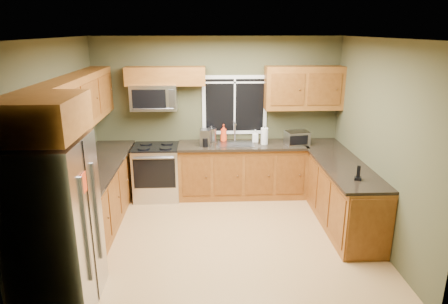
{
  "coord_description": "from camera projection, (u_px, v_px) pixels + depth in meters",
  "views": [
    {
      "loc": [
        -0.2,
        -5.01,
        2.81
      ],
      "look_at": [
        0.05,
        0.35,
        1.15
      ],
      "focal_mm": 32.0,
      "sensor_mm": 36.0,
      "label": 1
    }
  ],
  "objects": [
    {
      "name": "refrigerator",
      "position": [
        55.0,
        226.0,
        4.03
      ],
      "size": [
        0.74,
        0.9,
        1.8
      ],
      "color": "#B7B7BC",
      "rests_on": "ground"
    },
    {
      "name": "soap_bottle_a",
      "position": [
        224.0,
        133.0,
        6.88
      ],
      "size": [
        0.14,
        0.14,
        0.3
      ],
      "primitive_type": "imported",
      "rotation": [
        0.0,
        0.0,
        -0.21
      ],
      "color": "red",
      "rests_on": "countertop_back"
    },
    {
      "name": "countertop_peninsula",
      "position": [
        339.0,
        161.0,
        5.95
      ],
      "size": [
        0.65,
        2.5,
        0.04
      ],
      "primitive_type": "cube",
      "color": "black",
      "rests_on": "base_cabinets_peninsula"
    },
    {
      "name": "right_wall",
      "position": [
        379.0,
        143.0,
        5.31
      ],
      "size": [
        0.0,
        3.6,
        3.6
      ],
      "primitive_type": "plane",
      "rotation": [
        1.57,
        0.0,
        -1.57
      ],
      "color": "#45452A",
      "rests_on": "ground"
    },
    {
      "name": "base_cabinets_back",
      "position": [
        242.0,
        171.0,
        6.93
      ],
      "size": [
        2.17,
        0.6,
        0.9
      ],
      "primitive_type": "cube",
      "color": "brown",
      "rests_on": "ground"
    },
    {
      "name": "soap_bottle_c",
      "position": [
        209.0,
        136.0,
        6.93
      ],
      "size": [
        0.15,
        0.15,
        0.18
      ],
      "primitive_type": "imported",
      "rotation": [
        0.0,
        0.0,
        0.09
      ],
      "color": "white",
      "rests_on": "countertop_back"
    },
    {
      "name": "ceiling",
      "position": [
        221.0,
        38.0,
        4.82
      ],
      "size": [
        4.2,
        4.2,
        0.0
      ],
      "primitive_type": "plane",
      "rotation": [
        3.14,
        0.0,
        0.0
      ],
      "color": "white",
      "rests_on": "back_wall"
    },
    {
      "name": "base_cabinets_peninsula",
      "position": [
        338.0,
        191.0,
        6.08
      ],
      "size": [
        0.6,
        2.52,
        0.9
      ],
      "color": "brown",
      "rests_on": "ground"
    },
    {
      "name": "cordless_phone",
      "position": [
        358.0,
        176.0,
        5.14
      ],
      "size": [
        0.11,
        0.11,
        0.19
      ],
      "color": "black",
      "rests_on": "countertop_peninsula"
    },
    {
      "name": "upper_cabinet_over_fridge",
      "position": [
        40.0,
        116.0,
        3.7
      ],
      "size": [
        0.72,
        0.9,
        0.38
      ],
      "primitive_type": "cube",
      "color": "brown",
      "rests_on": "left_wall"
    },
    {
      "name": "kettle",
      "position": [
        212.0,
        134.0,
        6.87
      ],
      "size": [
        0.19,
        0.19,
        0.29
      ],
      "color": "#B7B7BC",
      "rests_on": "countertop_back"
    },
    {
      "name": "range",
      "position": [
        157.0,
        172.0,
        6.83
      ],
      "size": [
        0.76,
        0.69,
        0.94
      ],
      "color": "#B7B7BC",
      "rests_on": "ground"
    },
    {
      "name": "soap_bottle_b",
      "position": [
        255.0,
        136.0,
        6.87
      ],
      "size": [
        0.1,
        0.1,
        0.21
      ],
      "primitive_type": "imported",
      "rotation": [
        0.0,
        0.0,
        -0.01
      ],
      "color": "white",
      "rests_on": "countertop_back"
    },
    {
      "name": "upper_cabinets_left",
      "position": [
        78.0,
        102.0,
        5.43
      ],
      "size": [
        0.33,
        2.65,
        0.72
      ],
      "primitive_type": "cube",
      "color": "brown",
      "rests_on": "left_wall"
    },
    {
      "name": "base_cabinets_left",
      "position": [
        98.0,
        197.0,
        5.86
      ],
      "size": [
        0.6,
        2.65,
        0.9
      ],
      "primitive_type": "cube",
      "color": "brown",
      "rests_on": "ground"
    },
    {
      "name": "upper_cabinets_back_right",
      "position": [
        304.0,
        88.0,
        6.69
      ],
      "size": [
        1.3,
        0.33,
        0.72
      ],
      "primitive_type": "cube",
      "color": "brown",
      "rests_on": "back_wall"
    },
    {
      "name": "microwave",
      "position": [
        154.0,
        97.0,
        6.59
      ],
      "size": [
        0.76,
        0.41,
        0.42
      ],
      "color": "#B7B7BC",
      "rests_on": "back_wall"
    },
    {
      "name": "upper_cabinets_back_left",
      "position": [
        166.0,
        76.0,
        6.53
      ],
      "size": [
        1.3,
        0.33,
        0.3
      ],
      "primitive_type": "cube",
      "color": "brown",
      "rests_on": "back_wall"
    },
    {
      "name": "floor",
      "position": [
        222.0,
        237.0,
        5.62
      ],
      "size": [
        4.2,
        4.2,
        0.0
      ],
      "primitive_type": "plane",
      "color": "#B1834D",
      "rests_on": "ground"
    },
    {
      "name": "front_wall",
      "position": [
        230.0,
        203.0,
        3.5
      ],
      "size": [
        4.2,
        0.0,
        4.2
      ],
      "primitive_type": "plane",
      "rotation": [
        -1.57,
        0.0,
        0.0
      ],
      "color": "#45452A",
      "rests_on": "ground"
    },
    {
      "name": "left_wall",
      "position": [
        58.0,
        147.0,
        5.12
      ],
      "size": [
        0.0,
        3.6,
        3.6
      ],
      "primitive_type": "plane",
      "rotation": [
        1.57,
        0.0,
        1.57
      ],
      "color": "#45452A",
      "rests_on": "ground"
    },
    {
      "name": "sink",
      "position": [
        236.0,
        143.0,
        6.77
      ],
      "size": [
        0.6,
        0.42,
        0.36
      ],
      "color": "slate",
      "rests_on": "countertop_back"
    },
    {
      "name": "countertop_left",
      "position": [
        97.0,
        166.0,
        5.72
      ],
      "size": [
        0.65,
        2.65,
        0.04
      ],
      "primitive_type": "cube",
      "color": "black",
      "rests_on": "base_cabinets_left"
    },
    {
      "name": "countertop_back",
      "position": [
        242.0,
        145.0,
        6.77
      ],
      "size": [
        2.17,
        0.65,
        0.04
      ],
      "primitive_type": "cube",
      "color": "black",
      "rests_on": "base_cabinets_back"
    },
    {
      "name": "back_wall",
      "position": [
        217.0,
        117.0,
        6.93
      ],
      "size": [
        4.2,
        0.0,
        4.2
      ],
      "primitive_type": "plane",
      "rotation": [
        1.57,
        0.0,
        0.0
      ],
      "color": "#45452A",
      "rests_on": "ground"
    },
    {
      "name": "window",
      "position": [
        235.0,
        105.0,
        6.87
      ],
      "size": [
        1.12,
        0.03,
        1.02
      ],
      "color": "white",
      "rests_on": "back_wall"
    },
    {
      "name": "paper_towel_roll",
      "position": [
        264.0,
        136.0,
        6.72
      ],
      "size": [
        0.16,
        0.16,
        0.31
      ],
      "color": "white",
      "rests_on": "countertop_back"
    },
    {
      "name": "coffee_maker",
      "position": [
        205.0,
        138.0,
        6.63
      ],
      "size": [
        0.19,
        0.24,
        0.28
      ],
      "color": "slate",
      "rests_on": "countertop_back"
    },
    {
      "name": "toaster_oven",
      "position": [
        297.0,
        138.0,
        6.69
      ],
      "size": [
        0.42,
        0.35,
        0.23
      ],
      "color": "#B7B7BC",
      "rests_on": "countertop_back"
    }
  ]
}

